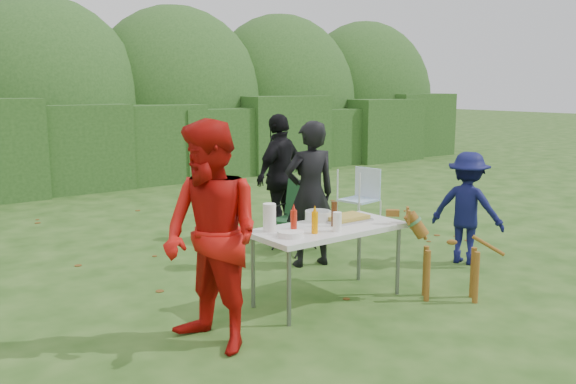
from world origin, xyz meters
TOP-DOWN VIEW (x-y plane):
  - ground at (0.00, 0.00)m, footprint 80.00×80.00m
  - hedge_row at (0.00, 8.00)m, footprint 22.00×1.40m
  - shrub_backdrop at (0.00, 9.60)m, footprint 20.00×2.60m
  - folding_table at (-0.02, 0.09)m, footprint 1.50×0.70m
  - person_cook at (0.59, 1.12)m, footprint 0.69×0.54m
  - person_red_jacket at (-1.44, -0.18)m, footprint 0.85×1.01m
  - person_black_puffy at (1.08, 2.37)m, footprint 1.08×0.73m
  - child at (2.13, 0.10)m, footprint 0.75×0.97m
  - dog at (0.97, -0.59)m, footprint 0.92×0.90m
  - camping_chair at (0.85, 1.76)m, footprint 0.71×0.71m
  - lawn_chair at (2.42, 2.24)m, footprint 0.59×0.59m
  - food_tray at (0.29, 0.17)m, footprint 0.45×0.30m
  - focaccia_bread at (0.29, 0.17)m, footprint 0.40×0.26m
  - mustard_bottle at (-0.29, -0.04)m, footprint 0.06×0.06m
  - ketchup_bottle at (-0.46, 0.05)m, footprint 0.06×0.06m
  - beer_bottle at (0.04, 0.07)m, footprint 0.06×0.06m
  - paper_towel_roll at (-0.58, 0.27)m, footprint 0.12×0.12m
  - cup_stack at (-0.08, -0.10)m, footprint 0.08×0.08m
  - pasta_bowl at (0.06, 0.34)m, footprint 0.26×0.26m
  - plate_stack at (-0.54, -0.00)m, footprint 0.24×0.24m

SIDE VIEW (x-z plane):
  - ground at x=0.00m, z-range 0.00..0.00m
  - lawn_chair at x=2.42m, z-range 0.00..0.86m
  - dog at x=0.97m, z-range 0.00..0.87m
  - camping_chair at x=0.85m, z-range 0.00..0.88m
  - child at x=2.13m, z-range 0.00..1.31m
  - folding_table at x=-0.02m, z-range 0.32..1.06m
  - food_tray at x=0.29m, z-range 0.74..0.76m
  - plate_stack at x=-0.54m, z-range 0.74..0.79m
  - focaccia_bread at x=0.29m, z-range 0.76..0.80m
  - pasta_bowl at x=0.06m, z-range 0.74..0.84m
  - cup_stack at x=-0.08m, z-range 0.74..0.92m
  - person_cook at x=0.59m, z-range 0.00..1.68m
  - mustard_bottle at x=-0.29m, z-range 0.74..0.94m
  - person_black_puffy at x=1.08m, z-range 0.00..1.70m
  - hedge_row at x=0.00m, z-range 0.00..1.70m
  - ketchup_bottle at x=-0.46m, z-range 0.74..0.96m
  - beer_bottle at x=0.04m, z-range 0.74..0.98m
  - paper_towel_roll at x=-0.58m, z-range 0.74..1.00m
  - person_red_jacket at x=-1.44m, z-range 0.00..1.82m
  - shrub_backdrop at x=0.00m, z-range 0.00..3.20m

